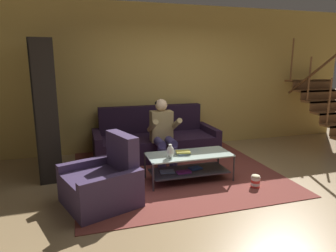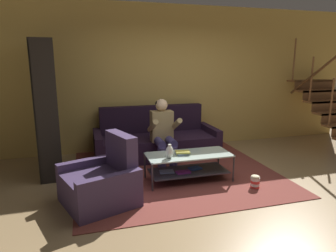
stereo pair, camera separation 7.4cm
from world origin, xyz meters
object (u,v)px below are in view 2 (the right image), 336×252
object	(u,v)px
couch	(156,141)
person_seated_center	(163,130)
armchair	(102,183)
popcorn_tub	(255,182)
vase	(170,152)
coffee_table	(188,163)
bookshelf	(45,119)
book_stack	(183,153)

from	to	relation	value
couch	person_seated_center	xyz separation A→B (m)	(0.00, -0.57, 0.33)
armchair	popcorn_tub	bearing A→B (deg)	-4.05
vase	popcorn_tub	distance (m)	1.31
popcorn_tub	coffee_table	bearing A→B (deg)	146.24
couch	coffee_table	world-z (taller)	couch
couch	popcorn_tub	xyz separation A→B (m)	(1.01, -1.89, -0.19)
coffee_table	vase	distance (m)	0.42
armchair	bookshelf	bearing A→B (deg)	119.71
person_seated_center	armchair	world-z (taller)	person_seated_center
coffee_table	vase	bearing A→B (deg)	-161.90
coffee_table	bookshelf	distance (m)	2.38
armchair	book_stack	bearing A→B (deg)	17.96
vase	person_seated_center	bearing A→B (deg)	80.84
person_seated_center	vase	bearing A→B (deg)	-99.16
book_stack	bookshelf	xyz separation A→B (m)	(-2.00, 0.96, 0.44)
couch	person_seated_center	size ratio (longest dim) A/B	2.00
vase	popcorn_tub	size ratio (longest dim) A/B	1.03
coffee_table	popcorn_tub	bearing A→B (deg)	-33.76
coffee_table	vase	world-z (taller)	vase
armchair	coffee_table	bearing A→B (deg)	17.01
couch	bookshelf	xyz separation A→B (m)	(-1.91, -0.38, 0.60)
person_seated_center	popcorn_tub	world-z (taller)	person_seated_center
book_stack	bookshelf	size ratio (longest dim) A/B	0.11
bookshelf	armchair	bearing A→B (deg)	-60.29
couch	bookshelf	world-z (taller)	bookshelf
book_stack	bookshelf	world-z (taller)	bookshelf
vase	armchair	bearing A→B (deg)	-163.36
vase	popcorn_tub	xyz separation A→B (m)	(1.15, -0.45, -0.42)
person_seated_center	vase	size ratio (longest dim) A/B	5.59
couch	bookshelf	size ratio (longest dim) A/B	1.09
bookshelf	book_stack	bearing A→B (deg)	-25.67
popcorn_tub	armchair	bearing A→B (deg)	175.95
person_seated_center	couch	bearing A→B (deg)	90.00
coffee_table	bookshelf	world-z (taller)	bookshelf
book_stack	armchair	world-z (taller)	armchair
coffee_table	book_stack	size ratio (longest dim) A/B	5.52
book_stack	popcorn_tub	distance (m)	1.13
person_seated_center	book_stack	bearing A→B (deg)	-83.11
bookshelf	popcorn_tub	xyz separation A→B (m)	(2.92, -1.51, -0.79)
person_seated_center	armchair	bearing A→B (deg)	-133.97
book_stack	couch	bearing A→B (deg)	93.99
person_seated_center	bookshelf	distance (m)	1.94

